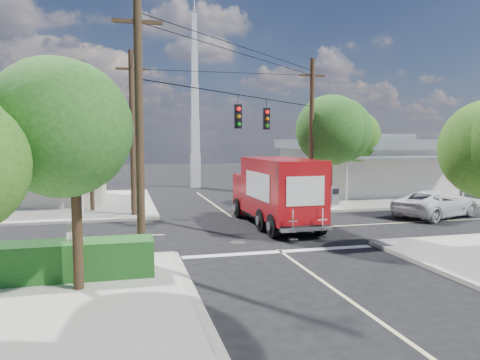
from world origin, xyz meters
name	(u,v)px	position (x,y,z in m)	size (l,w,h in m)	color
ground	(250,230)	(0.00, 0.00, 0.00)	(120.00, 120.00, 0.00)	black
sidewalk_ne	(351,195)	(10.88, 10.88, 0.07)	(14.12, 14.12, 0.14)	#9D988D
sidewalk_nw	(40,205)	(-10.88, 10.88, 0.07)	(14.12, 14.12, 0.14)	#9D988D
road_markings	(259,237)	(0.00, -1.47, 0.01)	(32.00, 32.00, 0.01)	beige
building_ne	(364,164)	(12.50, 11.97, 2.32)	(11.80, 10.20, 4.50)	beige
building_nw	(25,170)	(-12.00, 12.46, 2.22)	(10.80, 10.20, 4.30)	beige
radio_tower	(195,123)	(0.50, 20.00, 5.64)	(0.80, 0.80, 17.00)	silver
tree_sw_front	(75,137)	(-6.99, -7.54, 4.33)	(3.88, 3.78, 6.03)	#422D1C
tree_ne_front	(331,131)	(7.21, 6.76, 4.77)	(4.21, 4.14, 6.66)	#422D1C
tree_ne_back	(352,140)	(9.81, 8.96, 4.19)	(3.77, 3.66, 5.82)	#422D1C
palm_nw_front	(90,126)	(-7.50, 7.50, 5.04)	(3.01, 3.08, 5.59)	#422D1C
palm_nw_back	(57,132)	(-9.50, 9.00, 4.67)	(3.01, 3.08, 5.19)	#422D1C
utility_poles	(210,131)	(-1.58, 1.60, 4.67)	(12.00, 10.68, 9.00)	#473321
picket_fence	(57,255)	(-7.80, -5.60, 0.68)	(5.94, 0.06, 1.00)	silver
hedge_sw	(46,261)	(-8.00, -6.40, 0.69)	(6.20, 1.20, 1.10)	#154914
vending_boxes	(324,196)	(6.50, 6.20, 0.69)	(1.90, 0.50, 1.10)	#A31F1C
delivery_truck	(276,192)	(1.51, 0.76, 1.70)	(2.72, 7.81, 3.34)	black
parked_car	(436,204)	(10.89, 1.15, 0.74)	(2.45, 5.31, 1.48)	silver
pedestrian	(75,249)	(-7.21, -6.29, 1.00)	(0.63, 0.41, 1.71)	#BCAF9F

